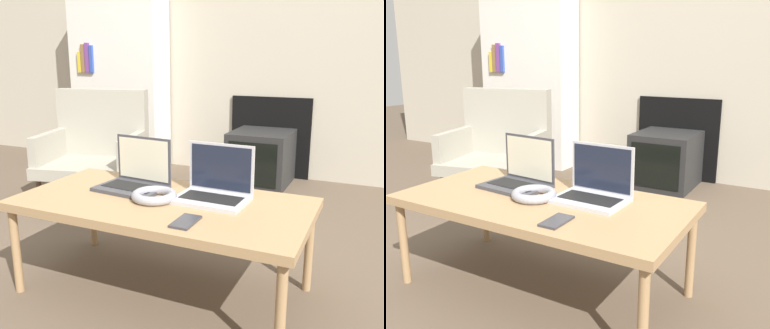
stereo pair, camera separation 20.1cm
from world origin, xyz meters
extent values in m
plane|color=brown|center=(0.00, 0.00, 0.00)|extent=(14.00, 14.00, 0.00)
cube|color=#B7AD99|center=(0.00, 2.20, 1.30)|extent=(7.00, 0.06, 2.60)
cube|color=black|center=(-0.07, 2.16, 0.34)|extent=(0.67, 0.03, 0.67)
cube|color=#9E7A51|center=(0.00, 0.11, 0.40)|extent=(1.21, 0.61, 0.04)
cylinder|color=#9E7A51|center=(-0.57, -0.16, 0.19)|extent=(0.04, 0.04, 0.38)
cylinder|color=#9E7A51|center=(0.57, -0.16, 0.19)|extent=(0.04, 0.04, 0.38)
cylinder|color=#9E7A51|center=(-0.57, 0.37, 0.19)|extent=(0.04, 0.04, 0.38)
cylinder|color=#9E7A51|center=(0.57, 0.37, 0.19)|extent=(0.04, 0.04, 0.38)
cube|color=#38383D|center=(-0.19, 0.17, 0.42)|extent=(0.31, 0.24, 0.02)
cube|color=black|center=(-0.19, 0.17, 0.43)|extent=(0.26, 0.14, 0.00)
cube|color=#38383D|center=(-0.18, 0.28, 0.54)|extent=(0.29, 0.03, 0.21)
cube|color=beige|center=(-0.18, 0.27, 0.54)|extent=(0.27, 0.03, 0.19)
cube|color=#B2B2B7|center=(0.19, 0.17, 0.42)|extent=(0.30, 0.22, 0.02)
cube|color=black|center=(0.19, 0.17, 0.43)|extent=(0.25, 0.12, 0.00)
cube|color=#B2B2B7|center=(0.20, 0.28, 0.54)|extent=(0.29, 0.02, 0.21)
cube|color=black|center=(0.20, 0.27, 0.54)|extent=(0.27, 0.01, 0.19)
torus|color=gray|center=(-0.03, 0.10, 0.43)|extent=(0.19, 0.19, 0.04)
cube|color=#333338|center=(0.20, -0.08, 0.42)|extent=(0.07, 0.14, 0.01)
cube|color=black|center=(-0.07, 1.90, 0.21)|extent=(0.46, 0.50, 0.42)
cube|color=black|center=(-0.07, 1.64, 0.21)|extent=(0.37, 0.01, 0.33)
cube|color=gray|center=(-1.05, 1.01, 0.24)|extent=(0.79, 0.71, 0.08)
cube|color=gray|center=(-1.11, 1.24, 0.52)|extent=(0.68, 0.26, 0.49)
cube|color=gray|center=(-1.35, 0.94, 0.38)|extent=(0.18, 0.51, 0.20)
cube|color=gray|center=(-0.75, 1.08, 0.38)|extent=(0.18, 0.51, 0.20)
cylinder|color=#4C3828|center=(-1.34, 0.78, 0.10)|extent=(0.04, 0.04, 0.20)
cylinder|color=#4C3828|center=(-0.76, 0.78, 0.10)|extent=(0.04, 0.04, 0.20)
cylinder|color=#4C3828|center=(-1.34, 1.24, 0.10)|extent=(0.04, 0.04, 0.20)
cylinder|color=#4C3828|center=(-0.76, 1.24, 0.10)|extent=(0.04, 0.04, 0.20)
cube|color=silver|center=(-1.45, 2.00, 0.78)|extent=(0.89, 0.30, 1.56)
cube|color=gold|center=(-1.77, 1.83, 0.95)|extent=(0.03, 0.02, 0.18)
cube|color=brown|center=(-1.73, 1.83, 0.98)|extent=(0.04, 0.02, 0.25)
cube|color=#6B387F|center=(-1.68, 1.83, 0.99)|extent=(0.04, 0.02, 0.26)
cube|color=#2D479E|center=(-1.64, 1.83, 0.98)|extent=(0.03, 0.02, 0.24)
camera|label=1|loc=(0.81, -1.37, 0.99)|focal=40.00mm
camera|label=2|loc=(0.99, -1.28, 0.99)|focal=40.00mm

